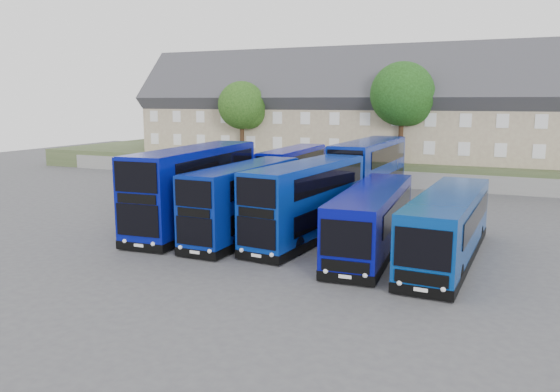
{
  "coord_description": "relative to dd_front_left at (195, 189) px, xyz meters",
  "views": [
    {
      "loc": [
        11.77,
        -24.56,
        7.72
      ],
      "look_at": [
        -0.77,
        4.28,
        2.2
      ],
      "focal_mm": 35.0,
      "sensor_mm": 36.0,
      "label": 1
    }
  ],
  "objects": [
    {
      "name": "coach_east_b",
      "position": [
        15.01,
        -1.07,
        -0.77
      ],
      "size": [
        3.04,
        12.19,
        3.31
      ],
      "rotation": [
        0.0,
        0.0,
        -0.04
      ],
      "color": "navy",
      "rests_on": "ground"
    },
    {
      "name": "coach_east_a",
      "position": [
        11.22,
        -0.78,
        -0.8
      ],
      "size": [
        3.22,
        12.07,
        3.26
      ],
      "rotation": [
        0.0,
        0.0,
        0.06
      ],
      "color": "#070A82",
      "rests_on": "ground"
    },
    {
      "name": "dd_front_left",
      "position": [
        0.0,
        0.0,
        0.0
      ],
      "size": [
        3.61,
        12.4,
        4.87
      ],
      "rotation": [
        0.0,
        0.0,
        0.07
      ],
      "color": "#070F82",
      "rests_on": "ground"
    },
    {
      "name": "ground",
      "position": [
        6.07,
        -3.44,
        -2.39
      ],
      "size": [
        120.0,
        120.0,
        0.0
      ],
      "primitive_type": "plane",
      "color": "#47474C",
      "rests_on": "ground"
    },
    {
      "name": "tree_west",
      "position": [
        -7.78,
        21.66,
        4.66
      ],
      "size": [
        4.8,
        4.8,
        7.65
      ],
      "color": "#382314",
      "rests_on": "earth_bank"
    },
    {
      "name": "dd_front_mid",
      "position": [
        3.83,
        -0.9,
        -0.38
      ],
      "size": [
        2.58,
        10.37,
        4.1
      ],
      "rotation": [
        0.0,
        0.0,
        -0.02
      ],
      "color": "navy",
      "rests_on": "ground"
    },
    {
      "name": "dd_rear_right",
      "position": [
        7.84,
        11.66,
        -0.06
      ],
      "size": [
        2.98,
        12.0,
        4.75
      ],
      "rotation": [
        0.0,
        0.0,
        -0.02
      ],
      "color": "navy",
      "rests_on": "ground"
    },
    {
      "name": "retaining_wall",
      "position": [
        6.07,
        20.56,
        -1.64
      ],
      "size": [
        70.0,
        0.4,
        1.5
      ],
      "primitive_type": "cube",
      "color": "slate",
      "rests_on": "ground"
    },
    {
      "name": "terrace_row",
      "position": [
        9.08,
        26.56,
        4.2
      ],
      "size": [
        60.0,
        10.4,
        11.2
      ],
      "color": "gray",
      "rests_on": "earth_bank"
    },
    {
      "name": "earth_bank",
      "position": [
        6.07,
        30.56,
        -1.39
      ],
      "size": [
        80.0,
        20.0,
        2.0
      ],
      "primitive_type": "cube",
      "color": "#3F4E2B",
      "rests_on": "ground"
    },
    {
      "name": "dd_rear_left",
      "position": [
        1.69,
        11.7,
        -0.45
      ],
      "size": [
        2.61,
        10.06,
        3.97
      ],
      "rotation": [
        0.0,
        0.0,
        0.03
      ],
      "color": "#080D98",
      "rests_on": "ground"
    },
    {
      "name": "tree_mid",
      "position": [
        8.22,
        22.16,
        5.67
      ],
      "size": [
        5.76,
        5.76,
        9.18
      ],
      "color": "#382314",
      "rests_on": "earth_bank"
    },
    {
      "name": "dd_front_right",
      "position": [
        7.3,
        -0.01,
        -0.29
      ],
      "size": [
        3.57,
        10.99,
        4.29
      ],
      "rotation": [
        0.0,
        0.0,
        -0.1
      ],
      "color": "navy",
      "rests_on": "ground"
    }
  ]
}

